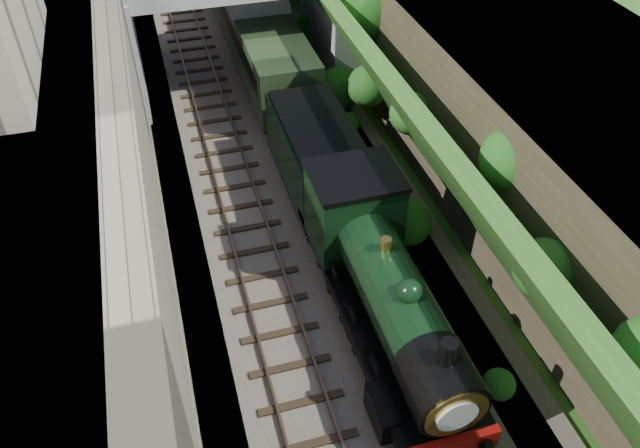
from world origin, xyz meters
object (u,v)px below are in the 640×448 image
at_px(tree, 375,3).
at_px(road_bridge, 255,2).
at_px(locomotive, 384,286).
at_px(tender, 317,158).

bearing_deg(tree, road_bridge, 148.88).
bearing_deg(locomotive, tender, 90.00).
bearing_deg(tender, road_bridge, 91.48).
bearing_deg(tree, locomotive, -108.32).
distance_m(tree, locomotive, 15.25).
xyz_separation_m(road_bridge, tree, (4.97, -3.00, 0.57)).
height_order(tree, locomotive, tree).
distance_m(road_bridge, locomotive, 17.37).
height_order(road_bridge, locomotive, road_bridge).
xyz_separation_m(locomotive, tender, (-0.00, 7.36, -0.27)).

